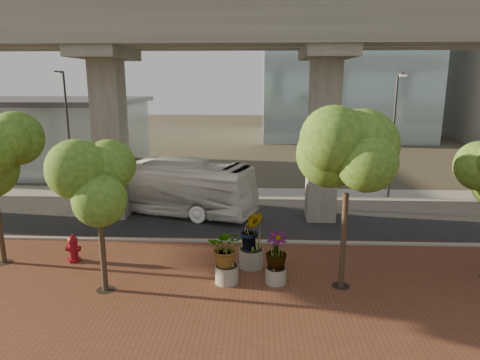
{
  "coord_description": "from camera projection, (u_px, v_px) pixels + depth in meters",
  "views": [
    {
      "loc": [
        2.43,
        -21.86,
        7.84
      ],
      "look_at": [
        1.44,
        0.5,
        2.64
      ],
      "focal_mm": 32.0,
      "sensor_mm": 36.0,
      "label": 1
    }
  ],
  "objects": [
    {
      "name": "planter_right",
      "position": [
        276.0,
        252.0,
        16.6
      ],
      "size": [
        1.97,
        1.97,
        2.11
      ],
      "color": "#A6A196",
      "rests_on": "ground"
    },
    {
      "name": "streetlamp_west",
      "position": [
        67.0,
        126.0,
        28.22
      ],
      "size": [
        0.42,
        1.22,
        8.43
      ],
      "color": "#2A2A2E",
      "rests_on": "ground"
    },
    {
      "name": "street_tree_near_east",
      "position": [
        348.0,
        161.0,
        15.5
      ],
      "size": [
        4.19,
        4.19,
        6.86
      ],
      "color": "#4D382C",
      "rests_on": "ground"
    },
    {
      "name": "fire_hydrant",
      "position": [
        73.0,
        249.0,
        18.78
      ],
      "size": [
        0.62,
        0.56,
        1.24
      ],
      "color": "maroon",
      "rests_on": "ground"
    },
    {
      "name": "transit_viaduct",
      "position": [
        215.0,
        91.0,
        23.45
      ],
      "size": [
        72.0,
        5.6,
        12.4
      ],
      "color": "#99968B",
      "rests_on": "ground"
    },
    {
      "name": "far_sidewalk",
      "position": [
        224.0,
        193.0,
        30.45
      ],
      "size": [
        90.0,
        3.0,
        0.06
      ],
      "primitive_type": "cube",
      "color": "gray",
      "rests_on": "ground"
    },
    {
      "name": "curb_strip",
      "position": [
        209.0,
        241.0,
        21.19
      ],
      "size": [
        70.0,
        0.25,
        0.16
      ],
      "primitive_type": "cube",
      "color": "gray",
      "rests_on": "ground"
    },
    {
      "name": "planter_left",
      "position": [
        251.0,
        233.0,
        18.0
      ],
      "size": [
        2.28,
        2.28,
        2.51
      ],
      "color": "#ACA59B",
      "rests_on": "ground"
    },
    {
      "name": "ground",
      "position": [
        213.0,
        229.0,
        23.15
      ],
      "size": [
        160.0,
        160.0,
        0.0
      ],
      "primitive_type": "plane",
      "color": "#3E392D",
      "rests_on": "ground"
    },
    {
      "name": "planter_front",
      "position": [
        227.0,
        250.0,
        16.61
      ],
      "size": [
        2.03,
        2.03,
        2.24
      ],
      "color": "#A5A395",
      "rests_on": "ground"
    },
    {
      "name": "station_pavilion",
      "position": [
        12.0,
        133.0,
        38.87
      ],
      "size": [
        23.0,
        13.0,
        6.3
      ],
      "color": "#A3B7BA",
      "rests_on": "ground"
    },
    {
      "name": "street_tree_near_west",
      "position": [
        98.0,
        185.0,
        15.38
      ],
      "size": [
        3.55,
        3.55,
        5.75
      ],
      "color": "#4D382C",
      "rests_on": "ground"
    },
    {
      "name": "streetlamp_east",
      "position": [
        394.0,
        127.0,
        28.22
      ],
      "size": [
        0.41,
        1.2,
        8.31
      ],
      "color": "#323338",
      "rests_on": "ground"
    },
    {
      "name": "asphalt_road",
      "position": [
        217.0,
        217.0,
        25.1
      ],
      "size": [
        90.0,
        8.0,
        0.04
      ],
      "primitive_type": "cube",
      "color": "black",
      "rests_on": "ground"
    },
    {
      "name": "transit_bus",
      "position": [
        161.0,
        186.0,
        25.89
      ],
      "size": [
        11.99,
        6.34,
        3.27
      ],
      "primitive_type": "imported",
      "rotation": [
        0.0,
        0.0,
        1.25
      ],
      "color": "white",
      "rests_on": "ground"
    },
    {
      "name": "brick_plaza",
      "position": [
        190.0,
        304.0,
        15.36
      ],
      "size": [
        70.0,
        13.0,
        0.06
      ],
      "primitive_type": "cube",
      "color": "brown",
      "rests_on": "ground"
    }
  ]
}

